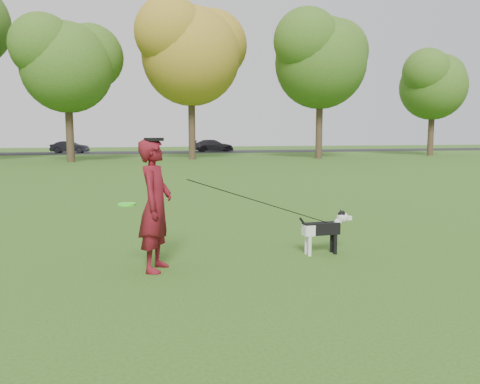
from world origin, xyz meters
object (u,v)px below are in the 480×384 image
object	(u,v)px
man	(155,205)
car_mid	(70,147)
dog	(325,227)
car_right	(213,146)

from	to	relation	value
man	car_mid	xyz separation A→B (m)	(-4.06, 40.18, -0.28)
dog	car_mid	size ratio (longest dim) A/B	0.25
dog	car_right	size ratio (longest dim) A/B	0.21
dog	car_mid	world-z (taller)	car_mid
dog	car_mid	bearing A→B (deg)	99.28
car_right	dog	bearing A→B (deg)	168.84
dog	car_mid	distance (m)	40.54
man	car_mid	size ratio (longest dim) A/B	0.51
dog	car_right	xyz separation A→B (m)	(7.07, 40.01, 0.22)
car_right	car_mid	bearing A→B (deg)	88.86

